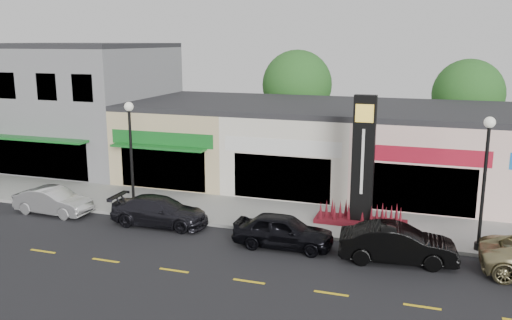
% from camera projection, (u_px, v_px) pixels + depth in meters
% --- Properties ---
extents(ground, '(120.00, 120.00, 0.00)m').
position_uv_depth(ground, '(273.00, 251.00, 22.31)').
color(ground, black).
rests_on(ground, ground).
extents(sidewalk, '(52.00, 4.30, 0.15)m').
position_uv_depth(sidewalk, '(299.00, 218.00, 26.33)').
color(sidewalk, gray).
rests_on(sidewalk, ground).
extents(curb, '(52.00, 0.20, 0.15)m').
position_uv_depth(curb, '(286.00, 233.00, 24.24)').
color(curb, gray).
rests_on(curb, ground).
extents(building_grey_2story, '(12.00, 10.95, 8.30)m').
position_uv_depth(building_grey_2story, '(73.00, 104.00, 37.60)').
color(building_grey_2story, slate).
rests_on(building_grey_2story, ground).
extents(shop_beige, '(7.00, 10.85, 4.80)m').
position_uv_depth(shop_beige, '(198.00, 137.00, 35.03)').
color(shop_beige, tan).
rests_on(shop_beige, ground).
extents(shop_cream, '(7.00, 10.01, 4.80)m').
position_uv_depth(shop_cream, '(304.00, 143.00, 32.88)').
color(shop_cream, silver).
rests_on(shop_cream, ground).
extents(shop_pink_w, '(7.00, 10.01, 4.80)m').
position_uv_depth(shop_pink_w, '(424.00, 150.00, 30.72)').
color(shop_pink_w, beige).
rests_on(shop_pink_w, ground).
extents(tree_rear_west, '(5.20, 5.20, 7.83)m').
position_uv_depth(tree_rear_west, '(297.00, 85.00, 40.47)').
color(tree_rear_west, '#382619').
rests_on(tree_rear_west, ground).
extents(tree_rear_mid, '(4.80, 4.80, 7.29)m').
position_uv_depth(tree_rear_mid, '(468.00, 95.00, 36.83)').
color(tree_rear_mid, '#382619').
rests_on(tree_rear_mid, ground).
extents(lamp_west_near, '(0.44, 0.44, 5.47)m').
position_uv_depth(lamp_west_near, '(131.00, 146.00, 26.35)').
color(lamp_west_near, black).
rests_on(lamp_west_near, sidewalk).
extents(lamp_east_near, '(0.44, 0.44, 5.47)m').
position_uv_depth(lamp_east_near, '(485.00, 170.00, 21.40)').
color(lamp_east_near, black).
rests_on(lamp_east_near, sidewalk).
extents(pylon_sign, '(4.20, 1.30, 6.00)m').
position_uv_depth(pylon_sign, '(362.00, 179.00, 24.78)').
color(pylon_sign, '#540E0E').
rests_on(pylon_sign, sidewalk).
extents(car_white_van, '(1.57, 4.08, 1.32)m').
position_uv_depth(car_white_van, '(53.00, 201.00, 27.01)').
color(car_white_van, silver).
rests_on(car_white_van, ground).
extents(car_dark_sedan, '(2.01, 4.71, 1.35)m').
position_uv_depth(car_dark_sedan, '(160.00, 211.00, 25.36)').
color(car_dark_sedan, black).
rests_on(car_dark_sedan, ground).
extents(car_black_sedan, '(1.73, 4.22, 1.43)m').
position_uv_depth(car_black_sedan, '(283.00, 231.00, 22.64)').
color(car_black_sedan, black).
rests_on(car_black_sedan, ground).
extents(car_black_conv, '(2.07, 4.65, 1.48)m').
position_uv_depth(car_black_conv, '(397.00, 244.00, 21.12)').
color(car_black_conv, black).
rests_on(car_black_conv, ground).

